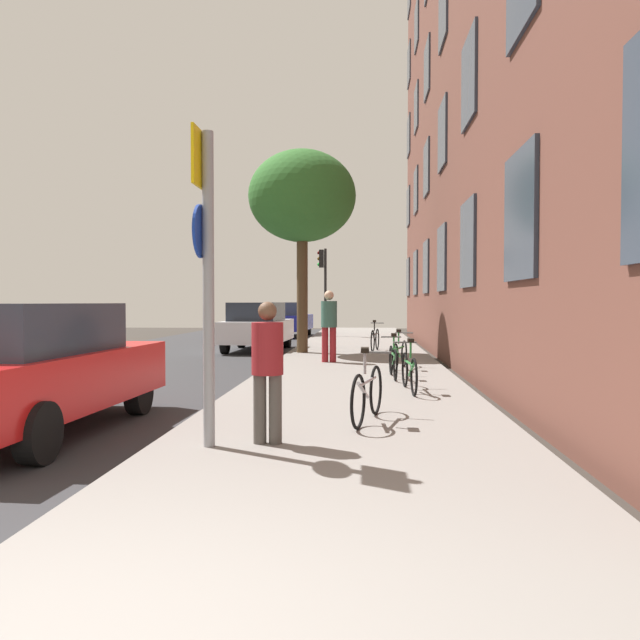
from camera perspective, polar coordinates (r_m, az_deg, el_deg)
name	(u,v)px	position (r m, az deg, el deg)	size (l,w,h in m)	color
ground_plane	(235,359)	(17.85, -7.90, -3.62)	(41.80, 41.80, 0.00)	#332D28
road_asphalt	(164,358)	(18.39, -14.33, -3.48)	(7.00, 38.00, 0.01)	#2D2D30
sidewalk	(357,358)	(17.46, 3.43, -3.53)	(4.20, 38.00, 0.12)	gray
sign_post	(206,261)	(6.54, -10.58, 5.42)	(0.16, 0.60, 3.32)	gray
traffic_light	(323,276)	(27.56, 0.30, 4.09)	(0.43, 0.24, 3.93)	black
tree_near	(302,197)	(18.72, -1.67, 11.36)	(3.23, 3.23, 6.09)	#4C3823
bicycle_0	(367,392)	(7.85, 4.44, -6.76)	(0.54, 1.64, 0.96)	black
bicycle_1	(409,371)	(10.56, 8.33, -4.70)	(0.42, 1.70, 0.91)	black
bicycle_2	(393,360)	(12.38, 6.84, -3.77)	(0.42, 1.61, 0.91)	black
bicycle_3	(400,353)	(14.07, 7.46, -3.11)	(0.56, 1.63, 0.91)	black
bicycle_4	(375,339)	(19.13, 5.16, -1.76)	(0.45, 1.63, 0.97)	black
pedestrian_0	(267,363)	(6.60, -4.92, -3.99)	(0.48, 0.48, 1.53)	#4C4742
pedestrian_1	(329,321)	(15.48, 0.84, -0.12)	(0.52, 0.52, 1.82)	maroon
car_0	(32,368)	(8.30, -25.27, -4.03)	(1.89, 4.37, 1.62)	red
car_1	(258,326)	(20.60, -5.83, -0.56)	(1.97, 4.18, 1.62)	silver
car_2	(288,319)	(28.95, -3.01, 0.10)	(2.05, 4.38, 1.62)	navy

